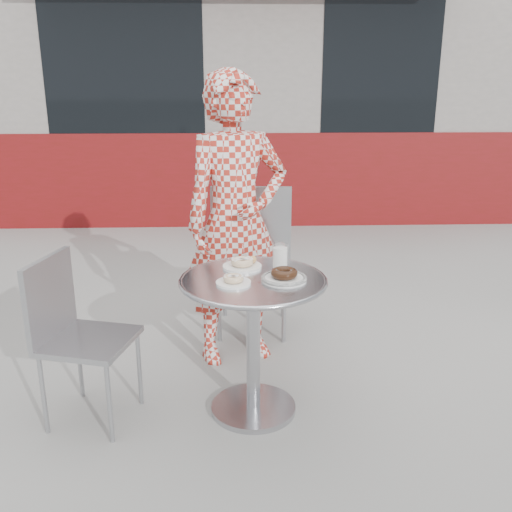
{
  "coord_description": "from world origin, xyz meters",
  "views": [
    {
      "loc": [
        -0.1,
        -2.44,
        1.57
      ],
      "look_at": [
        -0.0,
        0.12,
        0.76
      ],
      "focal_mm": 40.0,
      "sensor_mm": 36.0,
      "label": 1
    }
  ],
  "objects_px": {
    "seated_person": "(236,222)",
    "milk_cup": "(280,256)",
    "plate_near": "(233,280)",
    "chair_left": "(90,372)",
    "plate_far": "(243,264)",
    "bistro_table": "(253,312)",
    "chair_far": "(252,286)",
    "plate_checker": "(284,277)"
  },
  "relations": [
    {
      "from": "seated_person",
      "to": "plate_checker",
      "type": "relative_size",
      "value": 7.7
    },
    {
      "from": "seated_person",
      "to": "milk_cup",
      "type": "relative_size",
      "value": 13.55
    },
    {
      "from": "bistro_table",
      "to": "chair_left",
      "type": "height_order",
      "value": "chair_left"
    },
    {
      "from": "plate_far",
      "to": "seated_person",
      "type": "bearing_deg",
      "value": 93.66
    },
    {
      "from": "milk_cup",
      "to": "bistro_table",
      "type": "bearing_deg",
      "value": -131.37
    },
    {
      "from": "bistro_table",
      "to": "plate_checker",
      "type": "xyz_separation_m",
      "value": [
        0.14,
        -0.03,
        0.18
      ]
    },
    {
      "from": "chair_far",
      "to": "plate_near",
      "type": "xyz_separation_m",
      "value": [
        -0.12,
        -1.01,
        0.4
      ]
    },
    {
      "from": "chair_left",
      "to": "plate_checker",
      "type": "bearing_deg",
      "value": -75.32
    },
    {
      "from": "plate_far",
      "to": "plate_near",
      "type": "relative_size",
      "value": 1.2
    },
    {
      "from": "plate_near",
      "to": "plate_checker",
      "type": "height_order",
      "value": "plate_checker"
    },
    {
      "from": "chair_far",
      "to": "plate_near",
      "type": "relative_size",
      "value": 6.19
    },
    {
      "from": "chair_left",
      "to": "plate_near",
      "type": "xyz_separation_m",
      "value": [
        0.68,
        -0.04,
        0.46
      ]
    },
    {
      "from": "seated_person",
      "to": "chair_far",
      "type": "bearing_deg",
      "value": 54.49
    },
    {
      "from": "plate_near",
      "to": "plate_checker",
      "type": "distance_m",
      "value": 0.23
    },
    {
      "from": "chair_far",
      "to": "plate_near",
      "type": "height_order",
      "value": "chair_far"
    },
    {
      "from": "chair_far",
      "to": "milk_cup",
      "type": "xyz_separation_m",
      "value": [
        0.11,
        -0.79,
        0.44
      ]
    },
    {
      "from": "seated_person",
      "to": "plate_checker",
      "type": "xyz_separation_m",
      "value": [
        0.21,
        -0.62,
        -0.1
      ]
    },
    {
      "from": "seated_person",
      "to": "plate_checker",
      "type": "distance_m",
      "value": 0.67
    },
    {
      "from": "chair_far",
      "to": "chair_left",
      "type": "bearing_deg",
      "value": 54.72
    },
    {
      "from": "chair_left",
      "to": "plate_checker",
      "type": "relative_size",
      "value": 3.79
    },
    {
      "from": "seated_person",
      "to": "plate_far",
      "type": "relative_size",
      "value": 8.58
    },
    {
      "from": "seated_person",
      "to": "plate_far",
      "type": "distance_m",
      "value": 0.45
    },
    {
      "from": "bistro_table",
      "to": "milk_cup",
      "type": "bearing_deg",
      "value": 48.63
    },
    {
      "from": "bistro_table",
      "to": "plate_near",
      "type": "xyz_separation_m",
      "value": [
        -0.09,
        -0.07,
        0.18
      ]
    },
    {
      "from": "seated_person",
      "to": "plate_near",
      "type": "bearing_deg",
      "value": -111.11
    },
    {
      "from": "seated_person",
      "to": "plate_near",
      "type": "distance_m",
      "value": 0.67
    },
    {
      "from": "bistro_table",
      "to": "chair_far",
      "type": "relative_size",
      "value": 0.71
    },
    {
      "from": "bistro_table",
      "to": "chair_left",
      "type": "bearing_deg",
      "value": -177.77
    },
    {
      "from": "seated_person",
      "to": "plate_checker",
      "type": "height_order",
      "value": "seated_person"
    },
    {
      "from": "bistro_table",
      "to": "plate_near",
      "type": "height_order",
      "value": "plate_near"
    },
    {
      "from": "seated_person",
      "to": "plate_near",
      "type": "relative_size",
      "value": 10.28
    },
    {
      "from": "chair_far",
      "to": "plate_far",
      "type": "distance_m",
      "value": 0.89
    },
    {
      "from": "plate_far",
      "to": "milk_cup",
      "type": "height_order",
      "value": "milk_cup"
    },
    {
      "from": "bistro_table",
      "to": "plate_checker",
      "type": "height_order",
      "value": "plate_checker"
    },
    {
      "from": "seated_person",
      "to": "plate_far",
      "type": "height_order",
      "value": "seated_person"
    },
    {
      "from": "chair_left",
      "to": "milk_cup",
      "type": "height_order",
      "value": "milk_cup"
    },
    {
      "from": "chair_far",
      "to": "seated_person",
      "type": "relative_size",
      "value": 0.6
    },
    {
      "from": "seated_person",
      "to": "milk_cup",
      "type": "height_order",
      "value": "seated_person"
    },
    {
      "from": "bistro_table",
      "to": "plate_far",
      "type": "distance_m",
      "value": 0.25
    },
    {
      "from": "plate_far",
      "to": "milk_cup",
      "type": "relative_size",
      "value": 1.58
    },
    {
      "from": "plate_checker",
      "to": "milk_cup",
      "type": "distance_m",
      "value": 0.19
    },
    {
      "from": "bistro_table",
      "to": "seated_person",
      "type": "bearing_deg",
      "value": 97.03
    }
  ]
}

